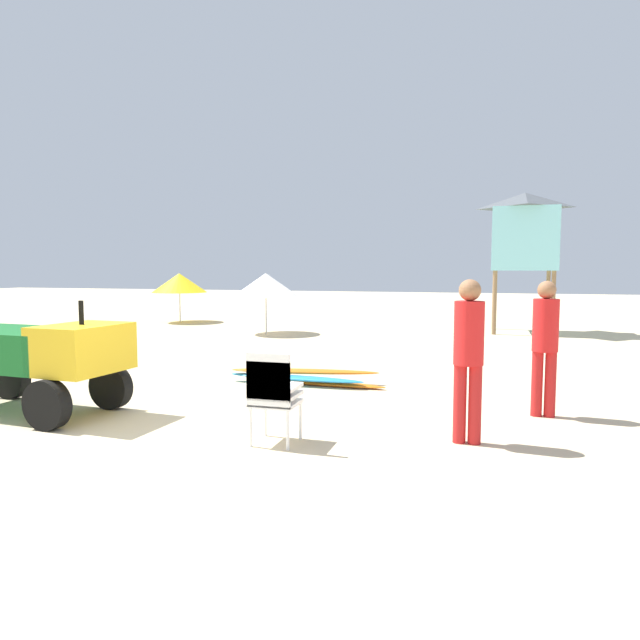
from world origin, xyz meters
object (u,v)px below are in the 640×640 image
object	(u,v)px
lifeguard_near_left	(469,349)
lifeguard_near_center	(545,339)
lifeguard_tower	(524,231)
beach_umbrella_mid	(266,285)
beach_umbrella_left	(179,283)
stacked_plastic_chairs	(273,390)
utility_cart	(34,354)
surfboard_pile	(305,377)

from	to	relation	value
lifeguard_near_left	lifeguard_near_center	distance (m)	1.71
lifeguard_tower	beach_umbrella_mid	xyz separation A→B (m)	(-7.12, -2.44, -1.54)
lifeguard_near_left	beach_umbrella_left	distance (m)	15.61
beach_umbrella_left	stacked_plastic_chairs	bearing A→B (deg)	-56.50
utility_cart	surfboard_pile	bearing A→B (deg)	45.01
utility_cart	surfboard_pile	size ratio (longest dim) A/B	0.99
beach_umbrella_left	utility_cart	bearing A→B (deg)	-68.43
lifeguard_near_left	lifeguard_tower	world-z (taller)	lifeguard_tower
lifeguard_near_center	lifeguard_tower	size ratio (longest dim) A/B	0.43
surfboard_pile	lifeguard_near_center	distance (m)	3.84
utility_cart	beach_umbrella_left	xyz separation A→B (m)	(-4.75, 12.02, 0.59)
stacked_plastic_chairs	lifeguard_near_left	distance (m)	2.15
stacked_plastic_chairs	surfboard_pile	world-z (taller)	stacked_plastic_chairs
utility_cart	beach_umbrella_mid	xyz separation A→B (m)	(-0.52, 9.51, 0.64)
utility_cart	lifeguard_tower	distance (m)	13.82
lifeguard_near_center	beach_umbrella_left	bearing A→B (deg)	137.17
surfboard_pile	lifeguard_near_left	bearing A→B (deg)	-43.67
surfboard_pile	beach_umbrella_mid	distance (m)	7.60
beach_umbrella_mid	lifeguard_near_left	bearing A→B (deg)	-57.07
utility_cart	lifeguard_near_center	size ratio (longest dim) A/B	1.51
lifeguard_tower	beach_umbrella_left	world-z (taller)	lifeguard_tower
utility_cart	stacked_plastic_chairs	xyz separation A→B (m)	(3.48, -0.42, -0.18)
lifeguard_near_left	stacked_plastic_chairs	bearing A→B (deg)	-161.57
surfboard_pile	utility_cart	bearing A→B (deg)	-134.99
lifeguard_near_center	surfboard_pile	bearing A→B (deg)	162.90
beach_umbrella_mid	stacked_plastic_chairs	bearing A→B (deg)	-68.06
stacked_plastic_chairs	surfboard_pile	bearing A→B (deg)	101.86
lifeguard_tower	beach_umbrella_mid	bearing A→B (deg)	-161.09
beach_umbrella_left	lifeguard_near_center	bearing A→B (deg)	-42.83
lifeguard_tower	beach_umbrella_left	bearing A→B (deg)	179.62
beach_umbrella_mid	utility_cart	bearing A→B (deg)	-86.89
stacked_plastic_chairs	lifeguard_near_center	world-z (taller)	lifeguard_near_center
utility_cart	beach_umbrella_left	size ratio (longest dim) A/B	1.38
beach_umbrella_left	surfboard_pile	bearing A→B (deg)	-50.65
stacked_plastic_chairs	lifeguard_tower	xyz separation A→B (m)	(3.12, 12.37, 2.36)
stacked_plastic_chairs	beach_umbrella_left	size ratio (longest dim) A/B	0.53
lifeguard_near_left	beach_umbrella_mid	distance (m)	11.04
lifeguard_near_center	lifeguard_tower	distance (m)	10.43
stacked_plastic_chairs	lifeguard_tower	size ratio (longest dim) A/B	0.25
stacked_plastic_chairs	beach_umbrella_mid	bearing A→B (deg)	111.94
utility_cart	beach_umbrella_mid	distance (m)	9.55
utility_cart	stacked_plastic_chairs	distance (m)	3.51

